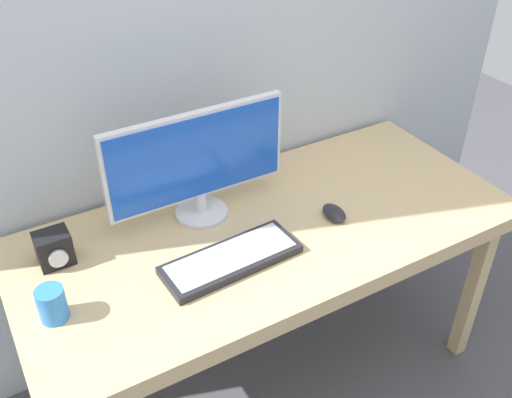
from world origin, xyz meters
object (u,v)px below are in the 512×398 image
keyboard_primary (231,259)px  coffee_mug (52,304)px  monitor (197,162)px  mouse (334,213)px  audio_controller (54,249)px  desk (269,241)px

keyboard_primary → coffee_mug: coffee_mug is taller
monitor → mouse: monitor is taller
keyboard_primary → mouse: 0.39m
audio_controller → coffee_mug: size_ratio=1.08×
monitor → mouse: (0.37, -0.24, -0.18)m
desk → mouse: mouse is taller
desk → mouse: bearing=-18.2°
desk → coffee_mug: size_ratio=16.55×
monitor → mouse: size_ratio=5.97×
audio_controller → coffee_mug: bearing=-105.5°
mouse → audio_controller: bearing=166.8°
audio_controller → keyboard_primary: bearing=-30.1°
desk → audio_controller: bearing=165.9°
keyboard_primary → audio_controller: 0.51m
desk → keyboard_primary: (-0.19, -0.10, 0.08)m
coffee_mug → desk: bearing=4.7°
audio_controller → monitor: bearing=1.1°
monitor → keyboard_primary: monitor is taller
keyboard_primary → mouse: size_ratio=4.23×
keyboard_primary → desk: bearing=27.3°
keyboard_primary → audio_controller: size_ratio=4.03×
keyboard_primary → mouse: (0.39, 0.03, 0.00)m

